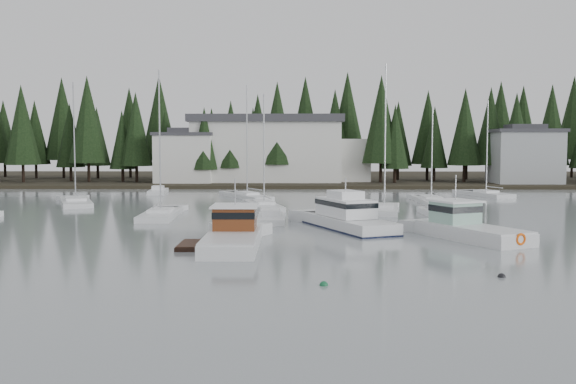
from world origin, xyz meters
The scene contains 21 objects.
ground centered at (0.00, 0.00, 0.00)m, with size 260.00×260.00×0.00m, color gray.
far_shore_land centered at (0.00, 97.00, 0.00)m, with size 240.00×54.00×1.00m, color black.
conifer_treeline centered at (0.00, 86.00, 0.00)m, with size 200.00×22.00×20.00m, color black, non-canonical shape.
house_west centered at (-18.00, 79.00, 4.65)m, with size 9.54×7.42×8.75m.
house_east_a centered at (36.00, 78.00, 4.90)m, with size 10.60×8.48×9.25m.
harbor_inn centered at (-2.96, 82.34, 5.78)m, with size 29.50×11.50×10.90m.
lobster_boat_brown centered at (-4.11, 16.47, 0.55)m, with size 5.09×9.85×4.86m.
cabin_cruiser_center centered at (3.93, 25.27, 0.68)m, with size 7.09×10.97×4.52m.
lobster_boat_teal centered at (11.81, 20.09, 0.59)m, with size 6.67×9.40×4.97m.
sailboat_1 centered at (-3.33, 41.28, 0.07)m, with size 4.67×9.61×12.21m.
sailboat_3 centered at (-12.22, 33.24, 0.07)m, with size 3.36×10.19×13.67m.
sailboat_5 centered at (-6.06, 54.06, 0.08)m, with size 7.05×10.74×14.27m.
sailboat_6 centered at (8.45, 37.55, 0.10)m, with size 3.82×8.71×14.68m.
sailboat_7 centered at (15.04, 47.65, 0.05)m, with size 2.82×10.43×11.15m.
sailboat_8 centered at (24.07, 57.62, 0.07)m, with size 5.25×8.98×12.68m.
sailboat_9 centered at (-24.12, 45.39, 0.06)m, with size 6.79×11.07×13.78m.
runabout_1 centered at (12.98, 34.51, 0.13)m, with size 2.59×6.85×1.42m.
runabout_3 centered at (-18.66, 61.69, 0.13)m, with size 2.93×6.89×1.42m.
runabout_4 centered at (-2.15, 29.92, 0.13)m, with size 2.44×6.81×1.42m.
mooring_buoy_green centered at (1.28, 5.11, 0.00)m, with size 0.41×0.41×0.41m, color #145933.
mooring_buoy_dark centered at (10.04, 7.11, 0.00)m, with size 0.39×0.39×0.39m, color black.
Camera 1 is at (0.06, -23.92, 6.40)m, focal length 40.00 mm.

